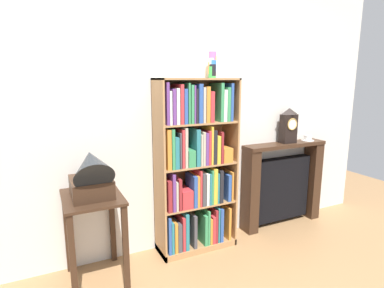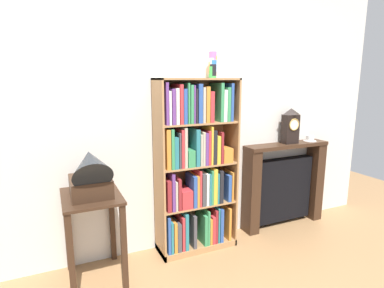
% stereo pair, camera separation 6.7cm
% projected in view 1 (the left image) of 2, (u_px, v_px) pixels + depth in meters
% --- Properties ---
extents(ground_plane, '(7.48, 6.40, 0.02)m').
position_uv_depth(ground_plane, '(203.00, 255.00, 3.02)').
color(ground_plane, '#997047').
extents(wall_back, '(4.48, 0.08, 2.60)m').
position_uv_depth(wall_back, '(194.00, 115.00, 3.10)').
color(wall_back, silver).
rests_on(wall_back, ground).
extents(bookshelf, '(0.77, 0.30, 1.66)m').
position_uv_depth(bookshelf, '(195.00, 169.00, 2.98)').
color(bookshelf, '#A87A4C').
rests_on(bookshelf, ground).
extents(cup_stack, '(0.07, 0.07, 0.24)m').
position_uv_depth(cup_stack, '(212.00, 65.00, 2.92)').
color(cup_stack, green).
rests_on(cup_stack, bookshelf).
extents(side_table_left, '(0.45, 0.56, 0.74)m').
position_uv_depth(side_table_left, '(93.00, 219.00, 2.52)').
color(side_table_left, '#382316').
rests_on(side_table_left, ground).
extents(gramophone, '(0.31, 0.48, 0.48)m').
position_uv_depth(gramophone, '(92.00, 174.00, 2.39)').
color(gramophone, '#382316').
rests_on(gramophone, side_table_left).
extents(fireplace_mantel, '(1.02, 0.21, 0.95)m').
position_uv_depth(fireplace_mantel, '(282.00, 184.00, 3.60)').
color(fireplace_mantel, '#382316').
rests_on(fireplace_mantel, ground).
extents(mantel_clock, '(0.17, 0.12, 0.39)m').
position_uv_depth(mantel_clock, '(289.00, 126.00, 3.46)').
color(mantel_clock, black).
rests_on(mantel_clock, fireplace_mantel).
extents(teacup_with_saucer, '(0.14, 0.14, 0.06)m').
position_uv_depth(teacup_with_saucer, '(308.00, 138.00, 3.63)').
color(teacup_with_saucer, white).
rests_on(teacup_with_saucer, fireplace_mantel).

